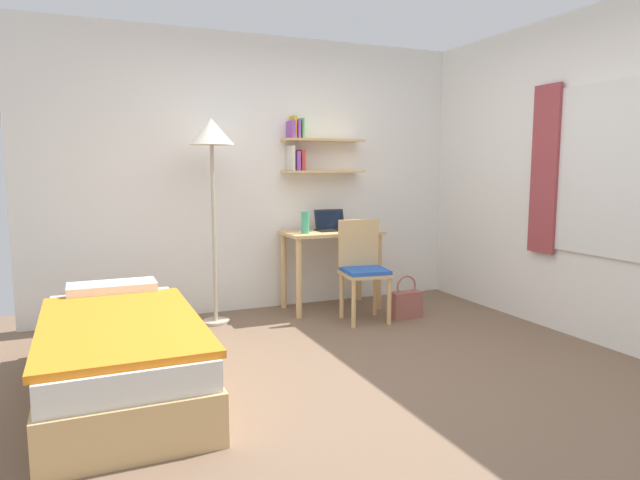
{
  "coord_description": "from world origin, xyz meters",
  "views": [
    {
      "loc": [
        -1.64,
        -3.15,
        1.37
      ],
      "look_at": [
        -0.07,
        0.51,
        0.85
      ],
      "focal_mm": 31.28,
      "sensor_mm": 36.0,
      "label": 1
    }
  ],
  "objects_px": {
    "standing_lamp": "(212,144)",
    "water_bottle": "(305,222)",
    "bed": "(121,353)",
    "desk_chair": "(363,266)",
    "laptop": "(331,225)",
    "desk": "(331,248)",
    "book_stack": "(358,226)",
    "handbag": "(406,304)"
  },
  "relations": [
    {
      "from": "desk_chair",
      "to": "handbag",
      "type": "height_order",
      "value": "desk_chair"
    },
    {
      "from": "laptop",
      "to": "standing_lamp",
      "type": "bearing_deg",
      "value": -173.65
    },
    {
      "from": "handbag",
      "to": "desk_chair",
      "type": "bearing_deg",
      "value": 163.59
    },
    {
      "from": "handbag",
      "to": "desk",
      "type": "bearing_deg",
      "value": 129.53
    },
    {
      "from": "bed",
      "to": "handbag",
      "type": "distance_m",
      "value": 2.63
    },
    {
      "from": "handbag",
      "to": "standing_lamp",
      "type": "bearing_deg",
      "value": 162.3
    },
    {
      "from": "bed",
      "to": "desk",
      "type": "xyz_separation_m",
      "value": [
        2.02,
        1.35,
        0.36
      ]
    },
    {
      "from": "bed",
      "to": "handbag",
      "type": "relative_size",
      "value": 4.82
    },
    {
      "from": "laptop",
      "to": "book_stack",
      "type": "distance_m",
      "value": 0.29
    },
    {
      "from": "book_stack",
      "to": "handbag",
      "type": "relative_size",
      "value": 0.55
    },
    {
      "from": "desk",
      "to": "laptop",
      "type": "distance_m",
      "value": 0.23
    },
    {
      "from": "standing_lamp",
      "to": "book_stack",
      "type": "xyz_separation_m",
      "value": [
        1.47,
        0.11,
        -0.77
      ]
    },
    {
      "from": "desk_chair",
      "to": "handbag",
      "type": "xyz_separation_m",
      "value": [
        0.39,
        -0.11,
        -0.36
      ]
    },
    {
      "from": "bed",
      "to": "laptop",
      "type": "distance_m",
      "value": 2.56
    },
    {
      "from": "standing_lamp",
      "to": "book_stack",
      "type": "bearing_deg",
      "value": 4.44
    },
    {
      "from": "desk",
      "to": "book_stack",
      "type": "distance_m",
      "value": 0.37
    },
    {
      "from": "standing_lamp",
      "to": "bed",
      "type": "bearing_deg",
      "value": -124.22
    },
    {
      "from": "standing_lamp",
      "to": "water_bottle",
      "type": "bearing_deg",
      "value": -0.46
    },
    {
      "from": "bed",
      "to": "desk_chair",
      "type": "bearing_deg",
      "value": 22.36
    },
    {
      "from": "desk_chair",
      "to": "standing_lamp",
      "type": "bearing_deg",
      "value": 161.9
    },
    {
      "from": "desk",
      "to": "standing_lamp",
      "type": "xyz_separation_m",
      "value": [
        -1.15,
        -0.07,
        0.97
      ]
    },
    {
      "from": "desk",
      "to": "desk_chair",
      "type": "xyz_separation_m",
      "value": [
        0.1,
        -0.48,
        -0.11
      ]
    },
    {
      "from": "book_stack",
      "to": "handbag",
      "type": "xyz_separation_m",
      "value": [
        0.17,
        -0.64,
        -0.66
      ]
    },
    {
      "from": "water_bottle",
      "to": "standing_lamp",
      "type": "bearing_deg",
      "value": 179.54
    },
    {
      "from": "bed",
      "to": "water_bottle",
      "type": "height_order",
      "value": "water_bottle"
    },
    {
      "from": "standing_lamp",
      "to": "book_stack",
      "type": "relative_size",
      "value": 8.18
    },
    {
      "from": "standing_lamp",
      "to": "laptop",
      "type": "height_order",
      "value": "standing_lamp"
    },
    {
      "from": "desk_chair",
      "to": "standing_lamp",
      "type": "relative_size",
      "value": 0.51
    },
    {
      "from": "desk_chair",
      "to": "standing_lamp",
      "type": "height_order",
      "value": "standing_lamp"
    },
    {
      "from": "bed",
      "to": "book_stack",
      "type": "distance_m",
      "value": 2.78
    },
    {
      "from": "book_stack",
      "to": "laptop",
      "type": "bearing_deg",
      "value": 176.5
    },
    {
      "from": "desk",
      "to": "handbag",
      "type": "height_order",
      "value": "desk"
    },
    {
      "from": "laptop",
      "to": "desk",
      "type": "bearing_deg",
      "value": -114.36
    },
    {
      "from": "water_bottle",
      "to": "handbag",
      "type": "xyz_separation_m",
      "value": [
        0.78,
        -0.52,
        -0.73
      ]
    },
    {
      "from": "water_bottle",
      "to": "book_stack",
      "type": "height_order",
      "value": "water_bottle"
    },
    {
      "from": "desk_chair",
      "to": "laptop",
      "type": "height_order",
      "value": "laptop"
    },
    {
      "from": "laptop",
      "to": "book_stack",
      "type": "xyz_separation_m",
      "value": [
        0.29,
        -0.02,
        -0.02
      ]
    },
    {
      "from": "bed",
      "to": "laptop",
      "type": "height_order",
      "value": "laptop"
    },
    {
      "from": "bed",
      "to": "standing_lamp",
      "type": "xyz_separation_m",
      "value": [
        0.87,
        1.28,
        1.33
      ]
    },
    {
      "from": "standing_lamp",
      "to": "water_bottle",
      "type": "height_order",
      "value": "standing_lamp"
    },
    {
      "from": "desk",
      "to": "desk_chair",
      "type": "relative_size",
      "value": 1.03
    },
    {
      "from": "standing_lamp",
      "to": "handbag",
      "type": "bearing_deg",
      "value": -17.7
    }
  ]
}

